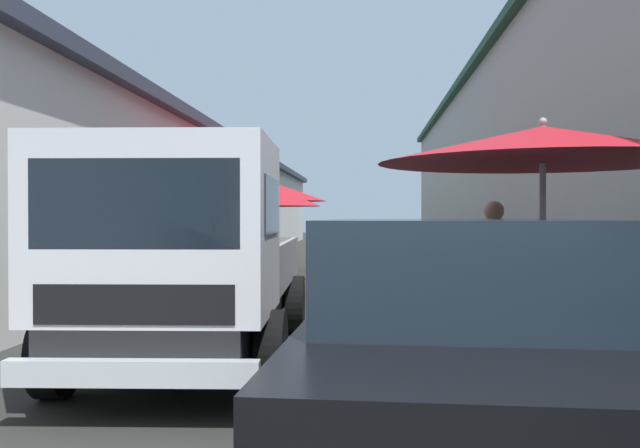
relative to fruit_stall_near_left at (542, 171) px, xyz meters
name	(u,v)px	position (x,y,z in m)	size (l,w,h in m)	color
ground	(354,282)	(9.10, 1.80, -1.86)	(90.00, 90.00, 0.00)	#282826
building_left_whitewash	(83,199)	(11.35, 8.99, 0.05)	(49.80, 7.50, 3.81)	silver
fruit_stall_near_left	(542,171)	(0.00, 0.00, 0.00)	(2.89, 2.89, 2.33)	#9E9EA3
fruit_stall_near_right	(266,201)	(8.75, 3.72, -0.05)	(2.67, 2.67, 2.34)	#9E9EA3
fruit_stall_mid_lane	(256,204)	(6.00, 3.50, -0.17)	(2.35, 2.35, 2.22)	#9E9EA3
fruit_stall_far_left	(263,197)	(11.65, 4.25, 0.10)	(2.78, 2.78, 2.43)	#9E9EA3
hatchback_car	(456,339)	(-1.92, 0.99, -1.12)	(3.99, 2.08, 1.45)	black
delivery_truck	(182,264)	(0.00, 3.19, -0.82)	(4.99, 2.13, 2.08)	black
vendor_by_crates	(494,264)	(1.52, 0.13, -0.91)	(0.48, 0.49, 1.64)	#232328
parked_scooter	(239,258)	(10.19, 4.61, -1.41)	(1.68, 0.54, 1.14)	black
plastic_stool	(548,318)	(1.71, -0.51, -1.53)	(0.30, 0.30, 0.43)	red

